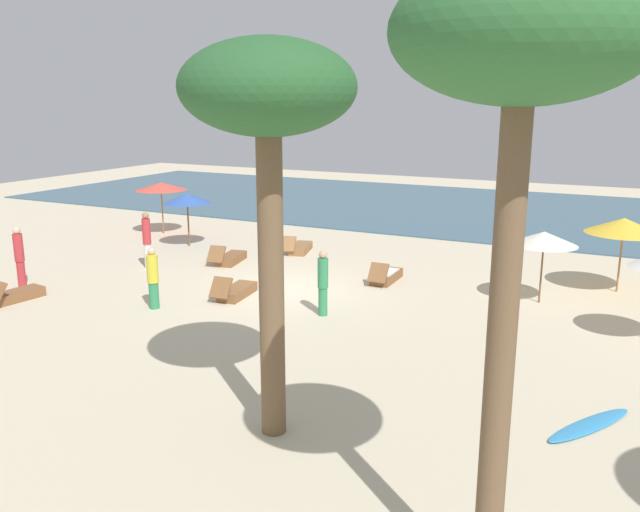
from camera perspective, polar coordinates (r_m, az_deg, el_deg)
name	(u,v)px	position (r m, az deg, el deg)	size (l,w,h in m)	color
ground_plane	(287,290)	(19.65, -2.89, -2.96)	(60.00, 60.00, 0.00)	beige
ocean_water	(444,207)	(35.10, 10.87, 4.23)	(48.00, 16.00, 0.06)	#3D6075
umbrella_0	(624,226)	(20.93, 25.12, 2.42)	(2.17, 2.17, 2.24)	olive
umbrella_1	(544,238)	(18.99, 19.08, 1.47)	(1.83, 1.83, 2.05)	brown
umbrella_3	(161,186)	(28.33, -13.78, 5.96)	(2.16, 2.16, 2.19)	olive
umbrella_4	(187,198)	(25.63, -11.59, 4.97)	(1.83, 1.83, 2.07)	brown
lounger_0	(386,276)	(20.56, 5.78, -1.76)	(0.62, 1.68, 0.71)	brown
lounger_1	(14,295)	(20.44, -25.26, -3.13)	(0.80, 1.73, 0.72)	brown
lounger_2	(299,248)	(24.37, -1.82, 0.72)	(1.01, 1.79, 0.69)	olive
lounger_3	(230,258)	(23.00, -7.92, -0.18)	(0.92, 1.77, 0.69)	brown
lounger_4	(236,291)	(19.04, -7.41, -3.08)	(0.78, 1.74, 0.70)	brown
person_0	(323,282)	(17.09, 0.26, -2.31)	(0.33, 0.33, 1.77)	#338C59
person_1	(153,278)	(18.24, -14.46, -1.86)	(0.35, 0.35, 1.71)	#338C59
person_2	(147,239)	(22.67, -14.96, 1.46)	(0.36, 0.36, 1.93)	white
person_3	(19,256)	(21.70, -24.89, 0.02)	(0.39, 0.39, 1.87)	#BF3338
palm_0	(522,53)	(6.60, 17.27, 16.65)	(2.51, 2.51, 6.90)	brown
palm_2	(268,103)	(10.26, -4.58, 13.25)	(2.75, 2.75, 6.53)	brown
surfboard	(590,425)	(12.68, 22.59, -13.53)	(1.46, 2.08, 0.07)	#338CCC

